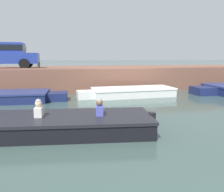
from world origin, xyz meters
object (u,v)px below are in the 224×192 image
car_left_inner_blue (5,55)px  motorboat_passing (58,124)px  boat_moored_west_navy (1,97)px  mooring_bollard_mid (39,65)px  boat_moored_central_white (129,92)px

car_left_inner_blue → motorboat_passing: bearing=-69.9°
boat_moored_west_navy → mooring_bollard_mid: 2.82m
car_left_inner_blue → mooring_bollard_mid: car_left_inner_blue is taller
boat_moored_west_navy → motorboat_passing: bearing=-62.2°
boat_moored_west_navy → motorboat_passing: size_ratio=1.00×
boat_moored_west_navy → car_left_inner_blue: car_left_inner_blue is taller
motorboat_passing → mooring_bollard_mid: mooring_bollard_mid is taller
boat_moored_central_white → mooring_bollard_mid: size_ratio=11.83×
boat_moored_central_white → car_left_inner_blue: size_ratio=1.32×
boat_moored_central_white → motorboat_passing: 6.38m
boat_moored_central_white → car_left_inner_blue: 7.93m
motorboat_passing → car_left_inner_blue: 9.44m
boat_moored_west_navy → motorboat_passing: motorboat_passing is taller
boat_moored_central_white → mooring_bollard_mid: bearing=160.0°
boat_moored_central_white → motorboat_passing: size_ratio=0.91×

